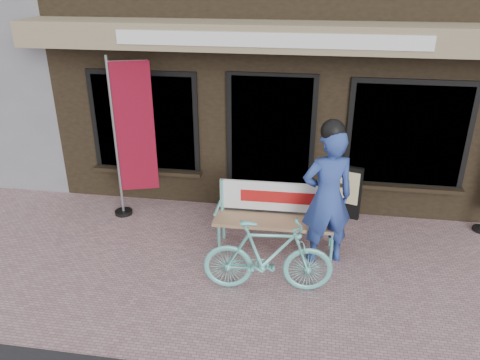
% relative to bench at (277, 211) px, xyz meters
% --- Properties ---
extents(ground, '(70.00, 70.00, 0.00)m').
position_rel_bench_xyz_m(ground, '(-0.21, -0.87, -0.54)').
color(ground, '#A47D81').
rests_on(ground, ground).
extents(storefront, '(7.00, 6.77, 6.00)m').
position_rel_bench_xyz_m(storefront, '(-0.21, 4.10, 2.45)').
color(storefront, black).
rests_on(storefront, ground).
extents(bench, '(1.71, 0.47, 0.92)m').
position_rel_bench_xyz_m(bench, '(0.00, 0.00, 0.00)').
color(bench, '#64C4BB').
rests_on(bench, ground).
extents(person, '(0.77, 0.63, 1.95)m').
position_rel_bench_xyz_m(person, '(0.65, -0.24, 0.42)').
color(person, '#2A4291').
rests_on(person, ground).
extents(bicycle, '(1.59, 0.59, 0.93)m').
position_rel_bench_xyz_m(bicycle, '(-0.01, -1.00, -0.07)').
color(bicycle, '#64C4BB').
rests_on(bicycle, ground).
extents(nobori_red, '(0.73, 0.37, 2.48)m').
position_rel_bench_xyz_m(nobori_red, '(-2.24, 0.63, 0.74)').
color(nobori_red, gray).
rests_on(nobori_red, ground).
extents(menu_stand, '(0.43, 0.21, 0.86)m').
position_rel_bench_xyz_m(menu_stand, '(1.00, 1.01, -0.10)').
color(menu_stand, black).
rests_on(menu_stand, ground).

